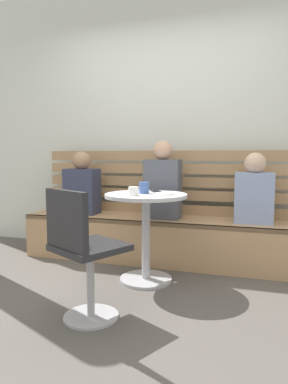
{
  "coord_description": "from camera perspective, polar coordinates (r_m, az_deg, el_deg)",
  "views": [
    {
      "loc": [
        0.88,
        -2.09,
        1.06
      ],
      "look_at": [
        0.03,
        0.66,
        0.75
      ],
      "focal_mm": 32.47,
      "sensor_mm": 36.0,
      "label": 1
    }
  ],
  "objects": [
    {
      "name": "ground",
      "position": [
        2.51,
        -5.38,
        -18.89
      ],
      "size": [
        8.0,
        8.0,
        0.0
      ],
      "primitive_type": "plane",
      "color": "#514C47"
    },
    {
      "name": "back_wall",
      "position": [
        3.86,
        4.01,
        11.91
      ],
      "size": [
        5.2,
        0.1,
        2.9
      ],
      "primitive_type": "cube",
      "color": "silver",
      "rests_on": "ground"
    },
    {
      "name": "booth_bench",
      "position": [
        3.51,
        2.19,
        -7.7
      ],
      "size": [
        2.7,
        0.52,
        0.44
      ],
      "color": "tan",
      "rests_on": "ground"
    },
    {
      "name": "booth_backrest",
      "position": [
        3.65,
        3.22,
        1.66
      ],
      "size": [
        2.65,
        0.04,
        0.66
      ],
      "color": "#A68157",
      "rests_on": "booth_bench"
    },
    {
      "name": "cafe_table",
      "position": [
        2.89,
        0.32,
        -4.65
      ],
      "size": [
        0.68,
        0.68,
        0.74
      ],
      "color": "#ADADB2",
      "rests_on": "ground"
    },
    {
      "name": "white_chair",
      "position": [
        2.24,
        -10.19,
        -9.36
      ],
      "size": [
        0.54,
        0.54,
        0.85
      ],
      "color": "#ADADB2",
      "rests_on": "ground"
    },
    {
      "name": "person_adult",
      "position": [
        3.37,
        3.11,
        1.34
      ],
      "size": [
        0.34,
        0.22,
        0.76
      ],
      "color": "#4C515B",
      "rests_on": "booth_bench"
    },
    {
      "name": "person_child_left",
      "position": [
        3.71,
        -10.16,
        0.91
      ],
      "size": [
        0.34,
        0.22,
        0.66
      ],
      "color": "#333851",
      "rests_on": "booth_bench"
    },
    {
      "name": "person_child_middle",
      "position": [
        3.31,
        17.65,
        -0.01
      ],
      "size": [
        0.34,
        0.22,
        0.64
      ],
      "color": "#8C9EC6",
      "rests_on": "booth_bench"
    },
    {
      "name": "cup_mug_blue",
      "position": [
        2.88,
        0.01,
        0.7
      ],
      "size": [
        0.08,
        0.08,
        0.09
      ],
      "primitive_type": "cylinder",
      "color": "#3D5B9E",
      "rests_on": "cafe_table"
    },
    {
      "name": "cup_ceramic_white",
      "position": [
        2.73,
        -1.66,
        0.14
      ],
      "size": [
        0.08,
        0.08,
        0.07
      ],
      "primitive_type": "cylinder",
      "color": "white",
      "rests_on": "cafe_table"
    },
    {
      "name": "plate_small",
      "position": [
        2.81,
        3.3,
        -0.29
      ],
      "size": [
        0.17,
        0.17,
        0.01
      ],
      "primitive_type": "cylinder",
      "color": "white",
      "rests_on": "cafe_table"
    },
    {
      "name": "phone_on_table",
      "position": [
        3.03,
        1.91,
        0.14
      ],
      "size": [
        0.13,
        0.16,
        0.01
      ],
      "primitive_type": "cube",
      "rotation": [
        0.0,
        0.0,
        0.54
      ],
      "color": "black",
      "rests_on": "cafe_table"
    }
  ]
}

